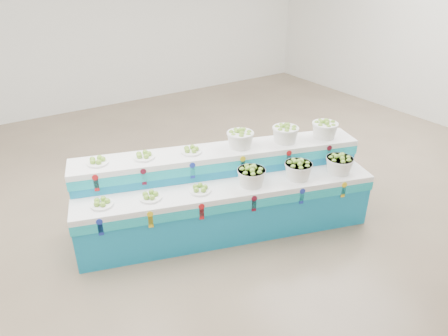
{
  "coord_description": "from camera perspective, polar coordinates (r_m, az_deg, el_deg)",
  "views": [
    {
      "loc": [
        -3.28,
        -4.42,
        3.25
      ],
      "look_at": [
        -0.81,
        -0.62,
        0.87
      ],
      "focal_mm": 33.27,
      "sensor_mm": 36.0,
      "label": 1
    }
  ],
  "objects": [
    {
      "name": "basket_lower_right",
      "position": [
        5.49,
        15.55,
        0.58
      ],
      "size": [
        0.43,
        0.43,
        0.24
      ],
      "primitive_type": null,
      "rotation": [
        0.0,
        0.0,
        -0.3
      ],
      "color": "silver",
      "rests_on": "display_stand"
    },
    {
      "name": "display_stand",
      "position": [
        5.3,
        -0.0,
        -3.45
      ],
      "size": [
        3.82,
        2.02,
        1.02
      ],
      "primitive_type": null,
      "rotation": [
        0.0,
        0.0,
        -0.3
      ],
      "color": "#1488BA",
      "rests_on": "ground"
    },
    {
      "name": "basket_upper_mid",
      "position": [
        5.48,
        8.42,
        4.75
      ],
      "size": [
        0.43,
        0.43,
        0.24
      ],
      "primitive_type": null,
      "rotation": [
        0.0,
        0.0,
        -0.3
      ],
      "color": "silver",
      "rests_on": "display_stand"
    },
    {
      "name": "back_wall",
      "position": [
        10.05,
        -14.57,
        19.71
      ],
      "size": [
        10.0,
        0.0,
        10.0
      ],
      "primitive_type": "plane",
      "rotation": [
        1.57,
        0.0,
        0.0
      ],
      "color": "silver",
      "rests_on": "ground"
    },
    {
      "name": "ground",
      "position": [
        6.39,
        3.09,
        -2.93
      ],
      "size": [
        10.0,
        10.0,
        0.0
      ],
      "primitive_type": "plane",
      "color": "brown",
      "rests_on": "ground"
    },
    {
      "name": "plate_upper_left",
      "position": [
        5.1,
        -17.01,
        1.01
      ],
      "size": [
        0.33,
        0.33,
        0.09
      ],
      "primitive_type": "cylinder",
      "rotation": [
        0.0,
        0.0,
        -0.3
      ],
      "color": "white",
      "rests_on": "display_stand"
    },
    {
      "name": "basket_lower_mid",
      "position": [
        5.24,
        10.16,
        -0.17
      ],
      "size": [
        0.43,
        0.43,
        0.24
      ],
      "primitive_type": null,
      "rotation": [
        0.0,
        0.0,
        -0.3
      ],
      "color": "silver",
      "rests_on": "display_stand"
    },
    {
      "name": "basket_lower_left",
      "position": [
        5.02,
        3.77,
        -1.07
      ],
      "size": [
        0.43,
        0.43,
        0.24
      ],
      "primitive_type": null,
      "rotation": [
        0.0,
        0.0,
        -0.3
      ],
      "color": "silver",
      "rests_on": "display_stand"
    },
    {
      "name": "plate_upper_right",
      "position": [
        5.16,
        -4.52,
        2.56
      ],
      "size": [
        0.33,
        0.33,
        0.09
      ],
      "primitive_type": "cylinder",
      "rotation": [
        0.0,
        0.0,
        -0.3
      ],
      "color": "white",
      "rests_on": "display_stand"
    },
    {
      "name": "plate_lower_mid",
      "position": [
        4.83,
        -10.09,
        -3.71
      ],
      "size": [
        0.33,
        0.33,
        0.09
      ],
      "primitive_type": "cylinder",
      "rotation": [
        0.0,
        0.0,
        -0.3
      ],
      "color": "white",
      "rests_on": "display_stand"
    },
    {
      "name": "plate_lower_right",
      "position": [
        4.9,
        -3.31,
        -2.8
      ],
      "size": [
        0.33,
        0.33,
        0.09
      ],
      "primitive_type": "cylinder",
      "rotation": [
        0.0,
        0.0,
        -0.3
      ],
      "color": "white",
      "rests_on": "display_stand"
    },
    {
      "name": "plate_lower_left",
      "position": [
        4.83,
        -16.48,
        -4.52
      ],
      "size": [
        0.33,
        0.33,
        0.09
      ],
      "primitive_type": "cylinder",
      "rotation": [
        0.0,
        0.0,
        -0.3
      ],
      "color": "white",
      "rests_on": "display_stand"
    },
    {
      "name": "basket_upper_right",
      "position": [
        5.73,
        13.68,
        5.27
      ],
      "size": [
        0.43,
        0.43,
        0.24
      ],
      "primitive_type": null,
      "rotation": [
        0.0,
        0.0,
        -0.3
      ],
      "color": "silver",
      "rests_on": "display_stand"
    },
    {
      "name": "plate_upper_mid",
      "position": [
        5.1,
        -10.96,
        1.77
      ],
      "size": [
        0.33,
        0.33,
        0.09
      ],
      "primitive_type": "cylinder",
      "rotation": [
        0.0,
        0.0,
        -0.3
      ],
      "color": "white",
      "rests_on": "display_stand"
    },
    {
      "name": "basket_upper_left",
      "position": [
        5.28,
        2.24,
        4.1
      ],
      "size": [
        0.43,
        0.43,
        0.24
      ],
      "primitive_type": null,
      "rotation": [
        0.0,
        0.0,
        -0.3
      ],
      "color": "silver",
      "rests_on": "display_stand"
    }
  ]
}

